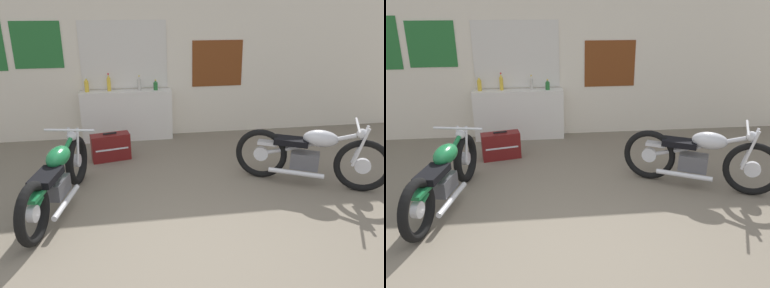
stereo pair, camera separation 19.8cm
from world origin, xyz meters
TOP-DOWN VIEW (x-y plane):
  - ground_plane at (0.00, 0.00)m, footprint 24.00×24.00m
  - wall_back at (-0.02, 3.62)m, footprint 10.00×0.07m
  - sill_counter at (-0.56, 3.44)m, footprint 1.57×0.28m
  - bottle_leftmost at (-1.22, 3.46)m, footprint 0.07×0.07m
  - bottle_left_center at (-0.85, 3.47)m, footprint 0.06×0.06m
  - bottle_center at (-0.33, 3.46)m, footprint 0.06×0.06m
  - bottle_right_center at (-0.05, 3.42)m, footprint 0.07×0.07m
  - motorcycle_silver at (1.84, 1.25)m, footprint 1.82×1.04m
  - motorcycle_green at (-1.37, 1.10)m, footprint 0.67×1.99m
  - hard_case_darkred at (-0.83, 2.52)m, footprint 0.62×0.34m

SIDE VIEW (x-z plane):
  - ground_plane at x=0.00m, z-range 0.00..0.00m
  - hard_case_darkred at x=-0.83m, z-range -0.01..0.43m
  - motorcycle_green at x=-1.37m, z-range -0.01..0.81m
  - motorcycle_silver at x=1.84m, z-range -0.02..0.88m
  - sill_counter at x=-0.56m, z-range 0.00..0.88m
  - bottle_right_center at x=-0.05m, z-range 0.87..1.05m
  - bottle_leftmost at x=-1.22m, z-range 0.87..1.12m
  - bottle_center at x=-0.33m, z-range 0.87..1.13m
  - bottle_left_center at x=-0.85m, z-range 0.87..1.17m
  - wall_back at x=-0.02m, z-range 0.00..2.80m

